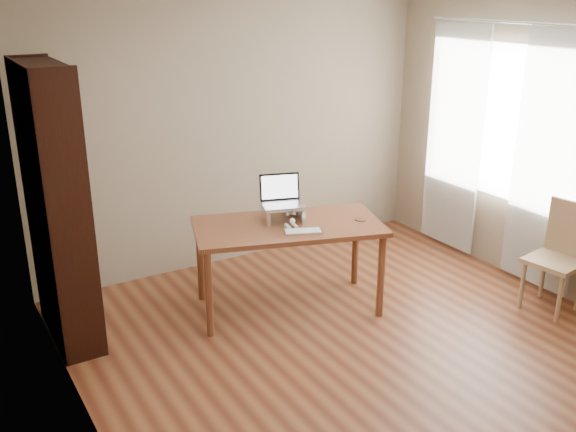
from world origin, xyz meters
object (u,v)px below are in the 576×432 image
object	(u,v)px
bookshelf	(58,207)
chair	(561,253)
laptop	(279,197)
desk	(288,234)
keyboard	(303,231)
cat	(282,213)

from	to	relation	value
bookshelf	chair	bearing A→B (deg)	-24.60
laptop	chair	distance (m)	2.37
desk	laptop	distance (m)	0.31
bookshelf	desk	size ratio (longest dim) A/B	1.25
keyboard	cat	world-z (taller)	cat
keyboard	bookshelf	bearing A→B (deg)	-179.96
laptop	cat	xyz separation A→B (m)	(0.01, -0.03, -0.13)
keyboard	chair	distance (m)	2.16
keyboard	chair	size ratio (longest dim) A/B	0.35
keyboard	chair	world-z (taller)	chair
desk	chair	world-z (taller)	chair
bookshelf	desk	xyz separation A→B (m)	(1.67, -0.49, -0.39)
desk	keyboard	bearing A→B (deg)	-71.44
cat	bookshelf	bearing A→B (deg)	178.82
laptop	cat	distance (m)	0.13
bookshelf	chair	size ratio (longest dim) A/B	2.29
keyboard	cat	xyz separation A→B (m)	(0.00, 0.33, 0.05)
bookshelf	cat	world-z (taller)	bookshelf
bookshelf	laptop	distance (m)	1.71
desk	chair	xyz separation A→B (m)	(1.93, -1.16, -0.17)
keyboard	chair	xyz separation A→B (m)	(1.93, -0.94, -0.27)
bookshelf	keyboard	distance (m)	1.84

